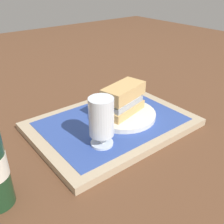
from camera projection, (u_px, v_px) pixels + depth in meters
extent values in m
plane|color=brown|center=(112.00, 127.00, 0.75)|extent=(3.00, 3.00, 0.00)
cube|color=tan|center=(112.00, 124.00, 0.75)|extent=(0.44, 0.32, 0.02)
cube|color=#2D4793|center=(112.00, 121.00, 0.74)|extent=(0.38, 0.27, 0.00)
cylinder|color=silver|center=(122.00, 114.00, 0.76)|extent=(0.19, 0.19, 0.01)
cube|color=tan|center=(122.00, 108.00, 0.75)|extent=(0.14, 0.09, 0.02)
cube|color=#9EA3A8|center=(123.00, 102.00, 0.74)|extent=(0.13, 0.08, 0.02)
cube|color=silver|center=(123.00, 98.00, 0.74)|extent=(0.12, 0.08, 0.01)
sphere|color=#47932D|center=(112.00, 101.00, 0.70)|extent=(0.04, 0.04, 0.04)
cube|color=tan|center=(123.00, 91.00, 0.73)|extent=(0.14, 0.09, 0.04)
cylinder|color=silver|center=(102.00, 143.00, 0.64)|extent=(0.06, 0.06, 0.01)
cylinder|color=silver|center=(102.00, 138.00, 0.63)|extent=(0.01, 0.01, 0.02)
cylinder|color=silver|center=(101.00, 117.00, 0.60)|extent=(0.06, 0.06, 0.09)
cylinder|color=gold|center=(102.00, 124.00, 0.61)|extent=(0.06, 0.06, 0.05)
cylinder|color=white|center=(101.00, 112.00, 0.60)|extent=(0.05, 0.05, 0.01)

